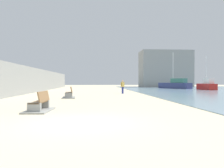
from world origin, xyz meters
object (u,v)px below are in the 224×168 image
object	(u,v)px
bench_near	(40,107)
person_walking	(123,86)
boat_far_right	(207,85)
boat_outer	(175,85)
bench_far	(69,95)

from	to	relation	value
bench_near	person_walking	size ratio (longest dim) A/B	1.36
bench_near	boat_far_right	distance (m)	32.79
bench_near	boat_outer	xyz separation A→B (m)	(18.02, 31.31, 0.56)
boat_far_right	bench_far	bearing A→B (deg)	-141.71
bench_far	boat_outer	distance (m)	28.64
boat_outer	bench_far	bearing A→B (deg)	-127.90
bench_far	boat_far_right	distance (m)	26.39
boat_outer	boat_far_right	world-z (taller)	boat_outer
bench_far	person_walking	world-z (taller)	person_walking
bench_near	boat_far_right	size ratio (longest dim) A/B	0.38
bench_far	boat_far_right	world-z (taller)	boat_far_right
person_walking	boat_far_right	size ratio (longest dim) A/B	0.28
bench_far	person_walking	distance (m)	8.33
boat_far_right	person_walking	bearing A→B (deg)	-146.56
person_walking	boat_far_right	world-z (taller)	boat_far_right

